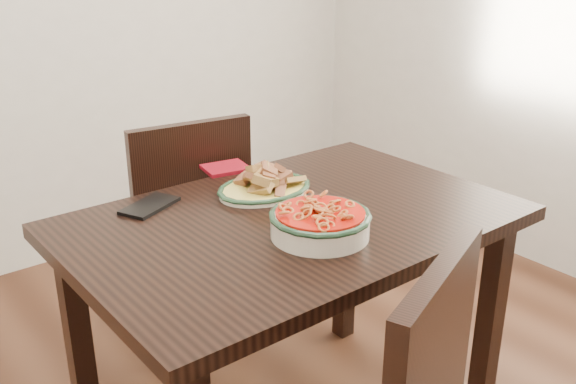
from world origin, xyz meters
TOP-DOWN VIEW (x-y plane):
  - dining_table at (0.10, 0.11)m, footprint 1.18×0.79m
  - chair_far at (0.12, 0.76)m, footprint 0.47×0.47m
  - fish_plate at (0.14, 0.29)m, footprint 0.28×0.22m
  - noodle_bowl at (0.07, -0.03)m, footprint 0.26×0.26m
  - smartphone at (-0.17, 0.40)m, footprint 0.19×0.15m
  - napkin at (0.16, 0.53)m, footprint 0.16×0.14m

SIDE VIEW (x-z plane):
  - chair_far at x=0.12m, z-range 0.05..0.94m
  - dining_table at x=0.10m, z-range 0.27..1.02m
  - smartphone at x=-0.17m, z-range 0.75..0.76m
  - napkin at x=0.16m, z-range 0.75..0.76m
  - noodle_bowl at x=0.07m, z-range 0.75..0.84m
  - fish_plate at x=0.14m, z-range 0.74..0.85m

